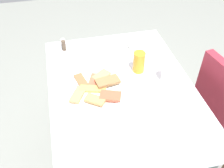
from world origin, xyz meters
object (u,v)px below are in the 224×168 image
Objects in this scene: pide_platter at (97,88)px; fork at (117,127)px; dining_table at (121,100)px; paper_napkin at (121,126)px; drinking_glass at (168,72)px; soda_can at (139,62)px; condiment_caddy at (64,47)px; spoon at (124,125)px; salad_plate_greens at (137,45)px.

pide_platter reaches higher than fork.
dining_table is 0.29m from fork.
fork reaches higher than paper_napkin.
drinking_glass is 0.43m from fork.
condiment_caddy is (-0.30, -0.39, -0.04)m from soda_can.
soda_can reaches higher than spoon.
pide_platter is 0.46m from salad_plate_greens.
dining_table is 0.24m from soda_can.
pide_platter is at bearing -43.71° from salad_plate_greens.
condiment_caddy reaches higher than salad_plate_greens.
drinking_glass is 1.10× the size of condiment_caddy.
drinking_glass reaches higher than dining_table.
paper_napkin is 0.76× the size of fork.
pide_platter is at bearing -152.65° from spoon.
drinking_glass reaches higher than salad_plate_greens.
soda_can is at bearing 132.06° from dining_table.
soda_can is (0.23, -0.06, 0.04)m from salad_plate_greens.
salad_plate_greens is 1.20× the size of fork.
drinking_glass is 0.41m from paper_napkin.
soda_can is at bearing 160.52° from fork.
salad_plate_greens is at bearing 166.04° from fork.
soda_can is 0.50m from condiment_caddy.
drinking_glass is at bearing 88.12° from pide_platter.
pide_platter is at bearing -67.68° from soda_can.
salad_plate_greens is at bearing -169.34° from drinking_glass.
drinking_glass is at bearing 127.61° from paper_napkin.
condiment_caddy reaches higher than dining_table.
spoon is at bearing -11.71° from dining_table.
fork is 0.04m from spoon.
drinking_glass is at bearing 46.48° from soda_can.
soda_can reaches higher than salad_plate_greens.
salad_plate_greens reaches higher than dining_table.
condiment_caddy reaches higher than pide_platter.
paper_napkin is at bearing -28.24° from soda_can.
salad_plate_greens is 0.24m from soda_can.
condiment_caddy is at bearing -151.70° from spoon.
salad_plate_greens is 0.65m from paper_napkin.
paper_napkin is at bearing 100.89° from fork.
paper_napkin is at bearing -79.58° from spoon.
pide_platter is 0.43m from condiment_caddy.
salad_plate_greens is at bearing 165.20° from soda_can.
drinking_glass reaches higher than paper_napkin.
dining_table is 0.41m from salad_plate_greens.
paper_napkin is at bearing -15.56° from dining_table.
salad_plate_greens is at bearing 81.02° from condiment_caddy.
fork is 0.69m from condiment_caddy.
condiment_caddy reaches higher than paper_napkin.
soda_can is 0.86× the size of paper_napkin.
condiment_caddy is at bearing -127.18° from soda_can.
fork is at bearing -19.27° from dining_table.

